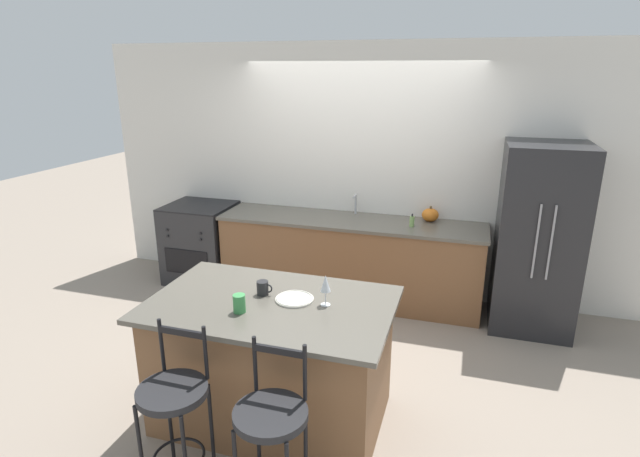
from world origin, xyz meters
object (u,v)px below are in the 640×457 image
(tumbler_cup, at_px, (239,303))
(soap_bottle, at_px, (412,221))
(wine_glass, at_px, (326,284))
(coffee_mug, at_px, (263,288))
(dinner_plate, at_px, (295,299))
(bar_stool_far, at_px, (272,429))
(oven_range, at_px, (201,242))
(bar_stool_near, at_px, (175,406))
(pumpkin_decoration, at_px, (430,215))
(refrigerator, at_px, (538,238))

(tumbler_cup, distance_m, soap_bottle, 2.38)
(wine_glass, xyz_separation_m, coffee_mug, (-0.46, 0.03, -0.10))
(dinner_plate, distance_m, coffee_mug, 0.24)
(dinner_plate, height_order, coffee_mug, coffee_mug)
(bar_stool_far, bearing_deg, oven_range, 126.07)
(bar_stool_near, bearing_deg, tumbler_cup, 72.57)
(pumpkin_decoration, height_order, soap_bottle, pumpkin_decoration)
(oven_range, bearing_deg, wine_glass, -43.44)
(dinner_plate, xyz_separation_m, coffee_mug, (-0.24, 0.02, 0.04))
(bar_stool_near, height_order, wine_glass, wine_glass)
(soap_bottle, bearing_deg, pumpkin_decoration, 57.32)
(bar_stool_far, distance_m, wine_glass, 0.97)
(dinner_plate, relative_size, coffee_mug, 2.29)
(dinner_plate, bearing_deg, bar_stool_near, -118.92)
(bar_stool_far, xyz_separation_m, tumbler_cup, (-0.44, 0.57, 0.42))
(oven_range, height_order, tumbler_cup, tumbler_cup)
(wine_glass, bearing_deg, dinner_plate, 177.31)
(bar_stool_far, height_order, tumbler_cup, tumbler_cup)
(refrigerator, xyz_separation_m, tumbler_cup, (-2.01, -2.24, 0.08))
(refrigerator, bearing_deg, coffee_mug, -135.27)
(soap_bottle, bearing_deg, bar_stool_far, -97.81)
(oven_range, xyz_separation_m, dinner_plate, (1.91, -2.01, 0.47))
(oven_range, relative_size, soap_bottle, 6.88)
(bar_stool_far, height_order, dinner_plate, bar_stool_far)
(bar_stool_near, xyz_separation_m, dinner_plate, (0.45, 0.82, 0.37))
(oven_range, relative_size, dinner_plate, 3.49)
(oven_range, height_order, pumpkin_decoration, pumpkin_decoration)
(wine_glass, distance_m, coffee_mug, 0.48)
(refrigerator, distance_m, bar_stool_far, 3.23)
(oven_range, relative_size, pumpkin_decoration, 5.26)
(bar_stool_near, relative_size, coffee_mug, 8.88)
(wine_glass, xyz_separation_m, tumbler_cup, (-0.50, -0.26, -0.09))
(bar_stool_far, bearing_deg, soap_bottle, 82.19)
(dinner_plate, relative_size, tumbler_cup, 2.19)
(dinner_plate, bearing_deg, wine_glass, -2.69)
(wine_glass, relative_size, coffee_mug, 1.87)
(dinner_plate, height_order, tumbler_cup, tumbler_cup)
(bar_stool_far, bearing_deg, coffee_mug, 115.30)
(tumbler_cup, bearing_deg, dinner_plate, 44.04)
(refrigerator, height_order, tumbler_cup, refrigerator)
(pumpkin_decoration, bearing_deg, bar_stool_far, -100.09)
(refrigerator, bearing_deg, bar_stool_far, -119.20)
(dinner_plate, xyz_separation_m, pumpkin_decoration, (0.71, 2.21, 0.04))
(refrigerator, relative_size, oven_range, 1.95)
(refrigerator, xyz_separation_m, wine_glass, (-1.51, -1.98, 0.18))
(refrigerator, xyz_separation_m, bar_stool_far, (-1.57, -2.81, -0.34))
(dinner_plate, bearing_deg, oven_range, 133.53)
(coffee_mug, height_order, soap_bottle, soap_bottle)
(wine_glass, bearing_deg, refrigerator, 52.71)
(bar_stool_near, bearing_deg, pumpkin_decoration, 69.07)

